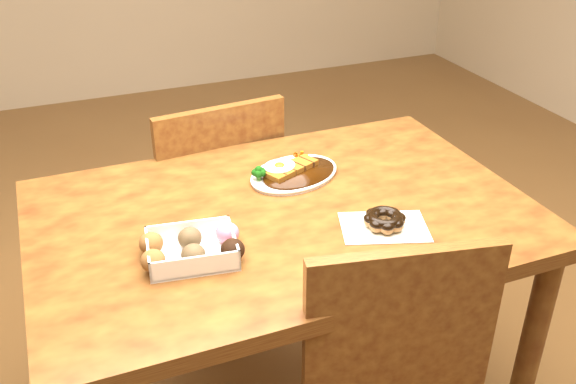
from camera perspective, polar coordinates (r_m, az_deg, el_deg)
name	(u,v)px	position (r m, az deg, el deg)	size (l,w,h in m)	color
table	(284,244)	(1.61, -0.40, -4.63)	(1.20, 0.80, 0.75)	#491E0E
chair_far	(211,206)	(2.12, -6.85, -1.27)	(0.46, 0.46, 0.87)	#491E0E
katsu_curry_plate	(292,172)	(1.71, 0.37, 1.78)	(0.30, 0.26, 0.05)	white
donut_box	(192,248)	(1.39, -8.56, -4.90)	(0.23, 0.17, 0.05)	white
pon_de_ring	(385,220)	(1.50, 8.58, -2.50)	(0.23, 0.20, 0.04)	silver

